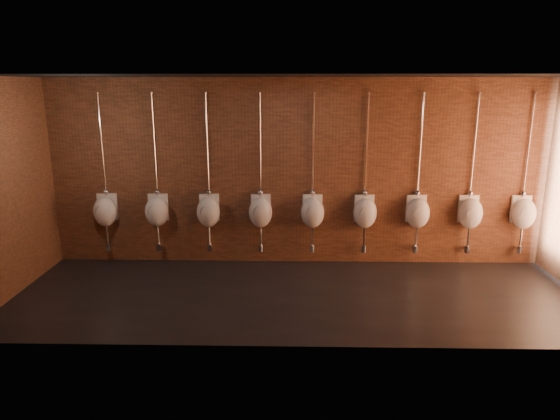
{
  "coord_description": "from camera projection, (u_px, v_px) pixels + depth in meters",
  "views": [
    {
      "loc": [
        -0.11,
        -6.96,
        3.1
      ],
      "look_at": [
        -0.28,
        0.9,
        1.1
      ],
      "focal_mm": 32.0,
      "sensor_mm": 36.0,
      "label": 1
    }
  ],
  "objects": [
    {
      "name": "urinal_4",
      "position": [
        313.0,
        212.0,
        8.58
      ],
      "size": [
        0.43,
        0.38,
        2.72
      ],
      "color": "white",
      "rests_on": "ground"
    },
    {
      "name": "urinal_1",
      "position": [
        157.0,
        211.0,
        8.63
      ],
      "size": [
        0.43,
        0.38,
        2.72
      ],
      "color": "white",
      "rests_on": "ground"
    },
    {
      "name": "urinal_3",
      "position": [
        260.0,
        211.0,
        8.6
      ],
      "size": [
        0.43,
        0.38,
        2.72
      ],
      "color": "white",
      "rests_on": "ground"
    },
    {
      "name": "urinal_7",
      "position": [
        470.0,
        213.0,
        8.52
      ],
      "size": [
        0.43,
        0.38,
        2.72
      ],
      "color": "white",
      "rests_on": "ground"
    },
    {
      "name": "urinal_8",
      "position": [
        523.0,
        213.0,
        8.5
      ],
      "size": [
        0.43,
        0.38,
        2.72
      ],
      "color": "white",
      "rests_on": "ground"
    },
    {
      "name": "ground",
      "position": [
        297.0,
        296.0,
        7.51
      ],
      "size": [
        8.5,
        8.5,
        0.0
      ],
      "primitive_type": "plane",
      "color": "black",
      "rests_on": "ground"
    },
    {
      "name": "urinal_2",
      "position": [
        208.0,
        211.0,
        8.62
      ],
      "size": [
        0.43,
        0.38,
        2.72
      ],
      "color": "white",
      "rests_on": "ground"
    },
    {
      "name": "room_shell",
      "position": [
        299.0,
        163.0,
        7.01
      ],
      "size": [
        8.54,
        3.04,
        3.22
      ],
      "color": "black",
      "rests_on": "ground"
    },
    {
      "name": "urinal_6",
      "position": [
        418.0,
        212.0,
        8.54
      ],
      "size": [
        0.43,
        0.38,
        2.72
      ],
      "color": "white",
      "rests_on": "ground"
    },
    {
      "name": "urinal_5",
      "position": [
        365.0,
        212.0,
        8.56
      ],
      "size": [
        0.43,
        0.38,
        2.72
      ],
      "color": "white",
      "rests_on": "ground"
    },
    {
      "name": "urinal_0",
      "position": [
        105.0,
        211.0,
        8.65
      ],
      "size": [
        0.43,
        0.38,
        2.72
      ],
      "color": "white",
      "rests_on": "ground"
    }
  ]
}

